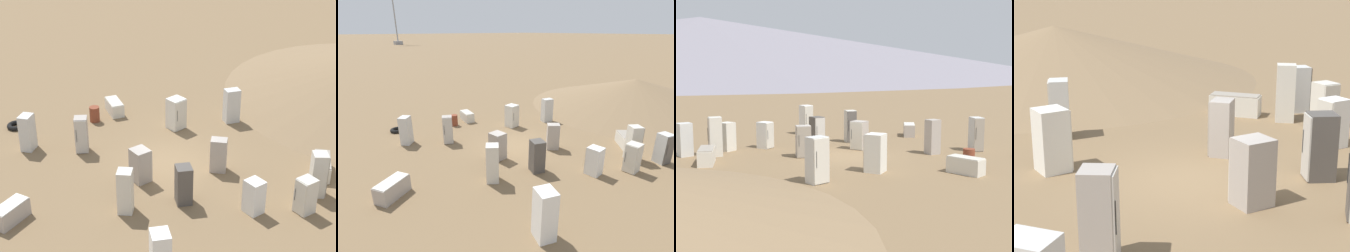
% 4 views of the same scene
% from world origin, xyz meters
% --- Properties ---
extents(ground_plane, '(1000.00, 1000.00, 0.00)m').
position_xyz_m(ground_plane, '(0.00, 0.00, 0.00)').
color(ground_plane, brown).
extents(dirt_mound, '(19.00, 19.00, 2.50)m').
position_xyz_m(dirt_mound, '(-14.79, 0.53, 1.25)').
color(dirt_mound, '#7F6647').
rests_on(dirt_mound, ground_plane).
extents(discarded_fridge_1, '(1.72, 1.71, 0.74)m').
position_xyz_m(discarded_fridge_1, '(-5.03, 4.50, 0.37)').
color(discarded_fridge_1, beige).
rests_on(discarded_fridge_1, ground_plane).
extents(discarded_fridge_3, '(0.84, 0.89, 1.66)m').
position_xyz_m(discarded_fridge_3, '(1.36, 2.98, 0.83)').
color(discarded_fridge_3, '#4C4742').
rests_on(discarded_fridge_3, ground_plane).
extents(discarded_fridge_4, '(0.79, 0.80, 1.52)m').
position_xyz_m(discarded_fridge_4, '(1.97, 0.63, 0.76)').
color(discarded_fridge_4, '#A89E93').
rests_on(discarded_fridge_4, ground_plane).
extents(discarded_fridge_5, '(0.88, 0.88, 1.64)m').
position_xyz_m(discarded_fridge_5, '(-2.11, -2.72, 0.82)').
color(discarded_fridge_5, silver).
rests_on(discarded_fridge_5, ground_plane).
extents(discarded_fridge_6, '(0.91, 0.91, 1.56)m').
position_xyz_m(discarded_fridge_6, '(-1.35, 1.78, 0.78)').
color(discarded_fridge_6, '#A89E93').
rests_on(discarded_fridge_6, ground_plane).
extents(discarded_fridge_7, '(0.87, 0.77, 1.80)m').
position_xyz_m(discarded_fridge_7, '(-4.97, -1.80, 0.90)').
color(discarded_fridge_7, silver).
rests_on(discarded_fridge_7, ground_plane).
extents(discarded_fridge_8, '(0.87, 0.87, 1.95)m').
position_xyz_m(discarded_fridge_8, '(-3.57, 5.58, 0.97)').
color(discarded_fridge_8, beige).
rests_on(discarded_fridge_8, ground_plane).
extents(discarded_fridge_9, '(0.72, 0.64, 1.50)m').
position_xyz_m(discarded_fridge_9, '(-2.25, 6.17, 0.75)').
color(discarded_fridge_9, beige).
rests_on(discarded_fridge_9, ground_plane).
extents(discarded_fridge_10, '(0.81, 0.82, 1.75)m').
position_xyz_m(discarded_fridge_10, '(2.96, -3.14, 0.88)').
color(discarded_fridge_10, '#A89E93').
rests_on(discarded_fridge_10, ground_plane).
extents(discarded_fridge_13, '(0.67, 0.76, 1.43)m').
position_xyz_m(discarded_fridge_13, '(-0.56, 5.05, 0.71)').
color(discarded_fridge_13, white).
rests_on(discarded_fridge_13, ground_plane).
extents(discarded_fridge_15, '(0.80, 0.84, 1.65)m').
position_xyz_m(discarded_fridge_15, '(-4.43, 6.83, 0.83)').
color(discarded_fridge_15, silver).
rests_on(discarded_fridge_15, ground_plane).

